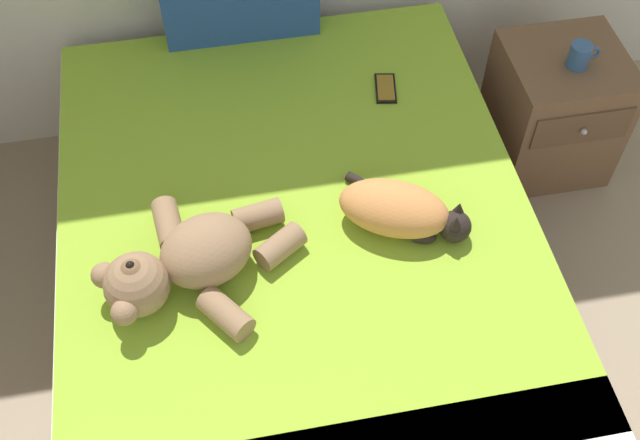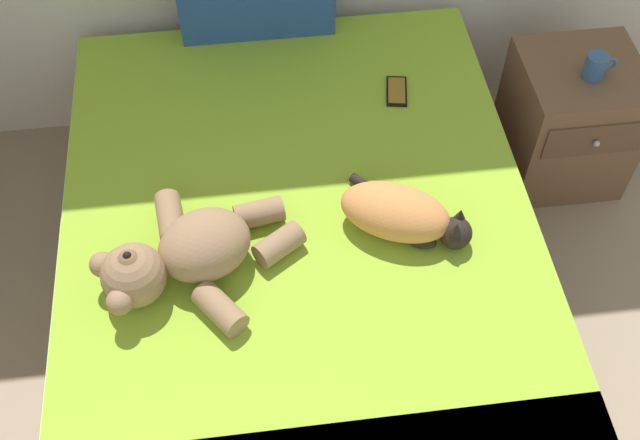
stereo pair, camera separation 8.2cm
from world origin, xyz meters
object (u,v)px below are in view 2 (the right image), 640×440
Objects in this scene: teddy_bear at (185,255)px; cell_phone at (397,91)px; cat at (401,214)px; nightstand at (568,120)px; bed at (301,268)px; mug at (596,66)px.

cell_phone is (0.75, 0.68, -0.08)m from teddy_bear.
cat is at bearing 7.01° from teddy_bear.
teddy_bear is at bearing -153.81° from nightstand.
bed is 3.70× the size of nightstand.
teddy_bear is at bearing -138.02° from cell_phone.
nightstand is (0.72, 0.05, -0.29)m from cell_phone.
teddy_bear reaches higher than cell_phone.
mug reaches higher than nightstand.
cell_phone is at bearing -176.08° from nightstand.
cat is at bearing -144.02° from mug.
teddy_bear is 1.63m from mug.
cell_phone reaches higher than nightstand.
teddy_bear is at bearing -172.99° from cat.
cat reaches higher than mug.
cell_phone is at bearing 41.98° from teddy_bear.
mug is at bearing 24.91° from bed.
cat is 0.61m from cell_phone.
mug is at bearing 35.98° from cat.
teddy_bear is 5.21× the size of mug.
cat reaches higher than bed.
nightstand is at bearing 26.19° from teddy_bear.
teddy_bear reaches higher than bed.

